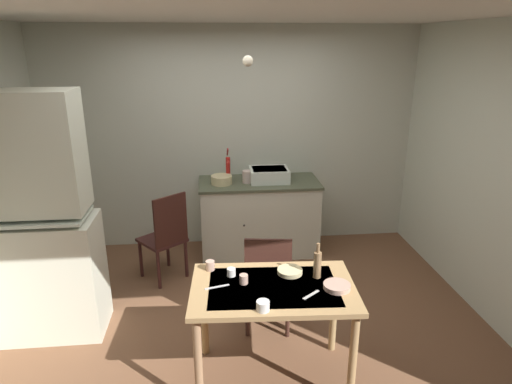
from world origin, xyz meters
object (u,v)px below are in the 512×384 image
Objects in this scene: hutch_cabinet at (35,228)px; teacup_cream at (244,279)px; mixing_bowl_counter at (222,180)px; dining_table at (273,300)px; sink_basin at (269,175)px; chair_by_counter at (166,236)px; hand_pump at (228,167)px; serving_bowl_wide at (337,286)px; glass_bottle at (317,264)px; chair_far_side at (268,280)px.

teacup_cream is (1.63, -0.71, -0.16)m from hutch_cabinet.
hutch_cabinet is at bearing -139.34° from mixing_bowl_counter.
sink_basin is at bearing 83.30° from dining_table.
teacup_cream is (0.69, -1.49, 0.31)m from chair_by_counter.
sink_basin reaches higher than mixing_bowl_counter.
hutch_cabinet is 8.80× the size of mixing_bowl_counter.
hand_pump reaches higher than serving_bowl_wide.
glass_bottle is (0.33, 0.09, 0.22)m from dining_table.
chair_far_side is at bearing 120.57° from serving_bowl_wide.
hand_pump is 2.14m from teacup_cream.
sink_basin is 0.37× the size of dining_table.
serving_bowl_wide is (0.18, -2.21, -0.15)m from sink_basin.
hand_pump is at bearing 174.45° from sink_basin.
chair_far_side reaches higher than dining_table.
hand_pump reaches higher than mixing_bowl_counter.
chair_far_side is at bearing -97.70° from sink_basin.
mixing_bowl_counter is at bearing -174.76° from sink_basin.
sink_basin reaches higher than serving_bowl_wide.
hutch_cabinet reaches higher than chair_by_counter.
glass_bottle is at bearing -87.75° from sink_basin.
hand_pump is at bearing 41.20° from hutch_cabinet.
teacup_cream reaches higher than dining_table.
glass_bottle reaches higher than serving_bowl_wide.
dining_table is (1.83, -0.77, -0.30)m from hutch_cabinet.
sink_basin is 0.46× the size of chair_by_counter.
chair_far_side is at bearing 65.24° from teacup_cream.
hand_pump is 2.23m from dining_table.
serving_bowl_wide is (0.39, -0.66, 0.31)m from chair_far_side.
dining_table is at bearing -96.70° from sink_basin.
glass_bottle is (2.17, -0.67, -0.08)m from hutch_cabinet.
mixing_bowl_counter is 0.87× the size of glass_bottle.
dining_table is 0.41m from glass_bottle.
hutch_cabinet is 10.93× the size of serving_bowl_wide.
hand_pump is 0.41× the size of chair_by_counter.
hutch_cabinet reaches higher than mixing_bowl_counter.
mixing_bowl_counter is 0.20× the size of dining_table.
dining_table is at bearing -16.89° from teacup_cream.
hutch_cabinet is 2.15× the size of chair_by_counter.
chair_far_side reaches higher than teacup_cream.
serving_bowl_wide is (0.65, -2.26, -0.25)m from hand_pump.
glass_bottle reaches higher than mixing_bowl_counter.
serving_bowl_wide is at bearing -12.01° from teacup_cream.
serving_bowl_wide is (0.73, -2.16, -0.12)m from mixing_bowl_counter.
hutch_cabinet is 1.94m from chair_far_side.
mixing_bowl_counter reaches higher than teacup_cream.
hand_pump is 0.43× the size of chair_far_side.
mixing_bowl_counter is 3.48× the size of teacup_cream.
teacup_cream is 0.25× the size of glass_bottle.
serving_bowl_wide is at bearing -59.43° from chair_far_side.
dining_table is 0.46m from serving_bowl_wide.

